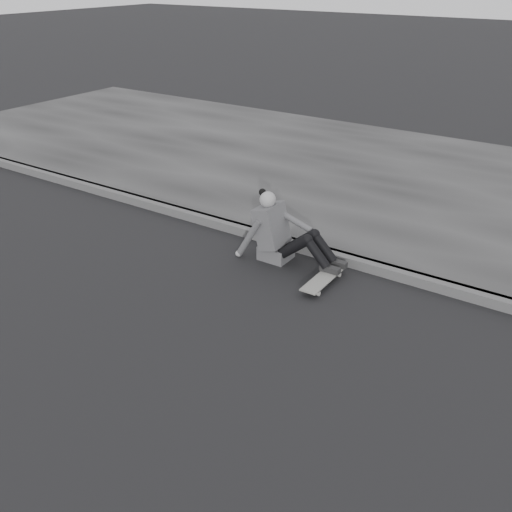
{
  "coord_description": "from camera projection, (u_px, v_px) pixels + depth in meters",
  "views": [
    {
      "loc": [
        0.87,
        -3.21,
        3.29
      ],
      "look_at": [
        -2.15,
        1.32,
        0.5
      ],
      "focal_mm": 40.0,
      "sensor_mm": 36.0,
      "label": 1
    }
  ],
  "objects": [
    {
      "name": "curb",
      "position": [
        485.0,
        298.0,
        6.19
      ],
      "size": [
        24.0,
        0.16,
        0.12
      ],
      "primitive_type": "cube",
      "color": "#4B4B4B",
      "rests_on": "ground"
    },
    {
      "name": "skateboard",
      "position": [
        323.0,
        279.0,
        6.55
      ],
      "size": [
        0.2,
        0.78,
        0.09
      ],
      "color": "#A0A09B",
      "rests_on": "ground"
    },
    {
      "name": "ground",
      "position": [
        396.0,
        453.0,
        4.3
      ],
      "size": [
        80.0,
        80.0,
        0.0
      ],
      "primitive_type": "plane",
      "color": "black",
      "rests_on": "ground"
    },
    {
      "name": "seated_woman",
      "position": [
        281.0,
        233.0,
        6.96
      ],
      "size": [
        1.38,
        0.46,
        0.88
      ],
      "color": "#4A4A4C",
      "rests_on": "ground"
    }
  ]
}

